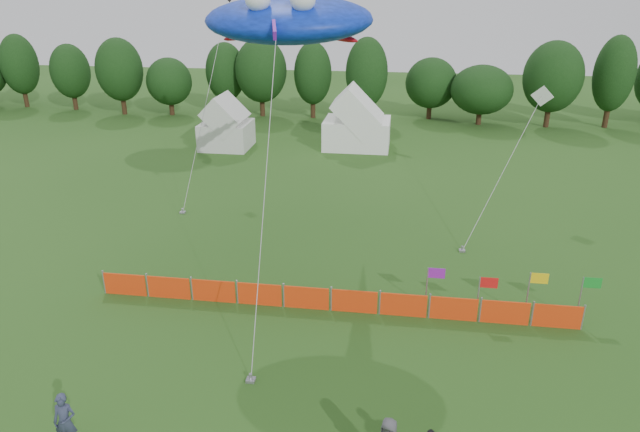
# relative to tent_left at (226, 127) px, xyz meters

# --- Properties ---
(treeline) EXTENTS (104.57, 8.78, 8.36)m
(treeline) POSITION_rel_tent_left_xyz_m (13.32, 12.20, 2.41)
(treeline) COLOR #382314
(treeline) RESTS_ON ground
(tent_left) EXTENTS (3.98, 3.98, 3.51)m
(tent_left) POSITION_rel_tent_left_xyz_m (0.00, 0.00, 0.00)
(tent_left) COLOR silver
(tent_left) RESTS_ON ground
(tent_right) EXTENTS (5.47, 4.37, 3.86)m
(tent_right) POSITION_rel_tent_left_xyz_m (10.69, 1.67, 0.18)
(tent_right) COLOR white
(tent_right) RESTS_ON ground
(barrier_fence) EXTENTS (19.90, 0.06, 1.00)m
(barrier_fence) POSITION_rel_tent_left_xyz_m (11.78, -24.30, -1.27)
(barrier_fence) COLOR red
(barrier_fence) RESTS_ON ground
(flag_row) EXTENTS (6.73, 0.69, 2.00)m
(flag_row) POSITION_rel_tent_left_xyz_m (18.90, -23.71, -0.45)
(flag_row) COLOR gray
(flag_row) RESTS_ON ground
(spectator_a) EXTENTS (0.71, 0.51, 1.82)m
(spectator_a) POSITION_rel_tent_left_xyz_m (5.19, -32.90, -0.86)
(spectator_a) COLOR #2F354F
(spectator_a) RESTS_ON ground
(stingray_kite) EXTENTS (7.04, 17.71, 12.52)m
(stingray_kite) POSITION_rel_tent_left_xyz_m (9.60, -20.35, 9.49)
(stingray_kite) COLOR #1038EF
(stingray_kite) RESTS_ON ground
(small_kite_white) EXTENTS (5.32, 7.89, 7.28)m
(small_kite_white) POSITION_rel_tent_left_xyz_m (21.02, -12.20, 3.09)
(small_kite_white) COLOR white
(small_kite_white) RESTS_ON ground
(small_kite_dark) EXTENTS (1.25, 10.01, 12.44)m
(small_kite_dark) POSITION_rel_tent_left_xyz_m (2.10, -8.79, 5.54)
(small_kite_dark) COLOR black
(small_kite_dark) RESTS_ON ground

